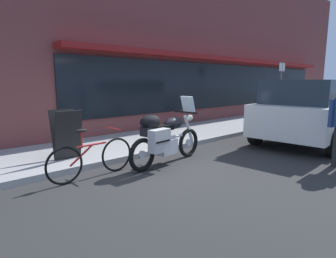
{
  "coord_description": "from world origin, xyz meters",
  "views": [
    {
      "loc": [
        -3.5,
        -3.94,
        1.73
      ],
      "look_at": [
        0.63,
        0.55,
        0.7
      ],
      "focal_mm": 30.08,
      "sensor_mm": 36.0,
      "label": 1
    }
  ],
  "objects": [
    {
      "name": "touring_motorcycle",
      "position": [
        0.3,
        0.31,
        0.61
      ],
      "size": [
        2.13,
        0.8,
        1.41
      ],
      "color": "black",
      "rests_on": "ground_plane"
    },
    {
      "name": "parking_sign_pole",
      "position": [
        7.57,
        1.42,
        1.53
      ],
      "size": [
        0.44,
        0.07,
        2.38
      ],
      "color": "#59595B",
      "rests_on": "sidewalk_curb"
    },
    {
      "name": "storefront_building",
      "position": [
        7.26,
        3.74,
        3.48
      ],
      "size": [
        22.51,
        0.9,
        7.13
      ],
      "color": "brown",
      "rests_on": "ground_plane"
    },
    {
      "name": "ground_plane",
      "position": [
        0.0,
        0.0,
        0.0
      ],
      "size": [
        80.0,
        80.0,
        0.0
      ],
      "primitive_type": "plane",
      "color": "#2B2B2B"
    },
    {
      "name": "sandwich_board_sign",
      "position": [
        -1.15,
        1.75,
        0.64
      ],
      "size": [
        0.55,
        0.43,
        1.03
      ],
      "color": "black",
      "rests_on": "sidewalk_curb"
    },
    {
      "name": "parked_bicycle",
      "position": [
        -1.18,
        0.62,
        0.37
      ],
      "size": [
        1.71,
        0.48,
        0.92
      ],
      "color": "black",
      "rests_on": "ground_plane"
    },
    {
      "name": "parked_minivan",
      "position": [
        4.94,
        -0.8,
        0.94
      ],
      "size": [
        4.57,
        2.4,
        1.77
      ],
      "color": "silver",
      "rests_on": "ground_plane"
    },
    {
      "name": "sidewalk_curb",
      "position": [
        9.0,
        2.32,
        0.06
      ],
      "size": [
        30.0,
        2.51,
        0.12
      ],
      "color": "#999999",
      "rests_on": "ground_plane"
    }
  ]
}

